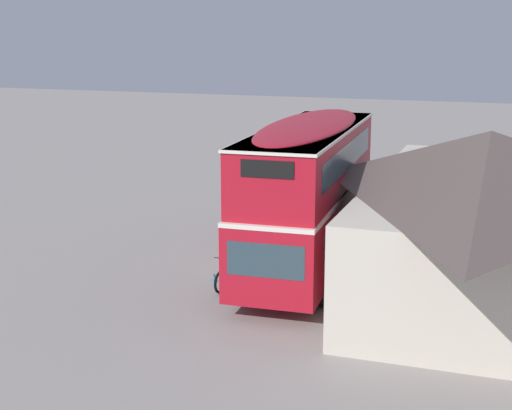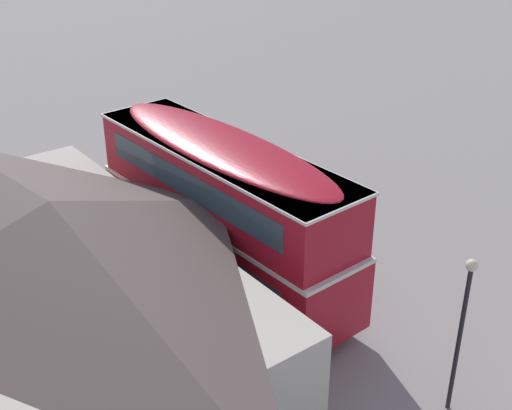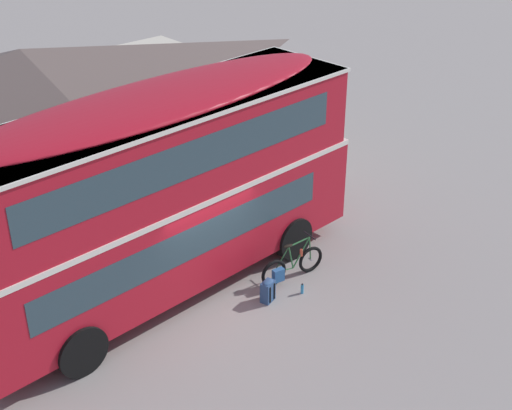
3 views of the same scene
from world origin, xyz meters
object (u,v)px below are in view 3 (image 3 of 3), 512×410
(double_decker_bus, at_px, (161,186))
(water_bottle_blue_sports, at_px, (302,289))
(touring_bicycle, at_px, (291,266))
(backpack_on_ground, at_px, (268,290))

(double_decker_bus, bearing_deg, water_bottle_blue_sports, -46.34)
(touring_bicycle, distance_m, backpack_on_ground, 1.04)
(water_bottle_blue_sports, bearing_deg, double_decker_bus, 133.66)
(double_decker_bus, distance_m, backpack_on_ground, 3.38)
(touring_bicycle, height_order, backpack_on_ground, touring_bicycle)
(backpack_on_ground, distance_m, water_bottle_blue_sports, 0.87)
(backpack_on_ground, relative_size, water_bottle_blue_sports, 2.18)
(double_decker_bus, relative_size, backpack_on_ground, 17.71)
(double_decker_bus, distance_m, water_bottle_blue_sports, 4.05)
(touring_bicycle, xyz_separation_m, backpack_on_ground, (-0.99, -0.29, -0.08))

